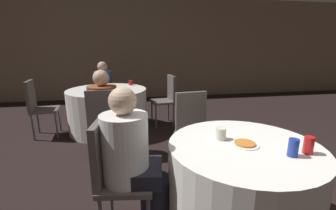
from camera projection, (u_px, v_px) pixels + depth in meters
wall_back at (159, 49)px, 6.45m from camera, size 16.00×0.06×2.80m
table_near at (240, 187)px, 1.77m from camera, size 1.14×1.14×0.74m
table_far at (108, 110)px, 3.99m from camera, size 1.36×1.36×0.74m
chair_near_west at (113, 168)px, 1.69m from camera, size 0.45×0.45×0.93m
chair_near_north at (193, 125)px, 2.64m from camera, size 0.44×0.44×0.93m
chair_far_south at (103, 118)px, 2.90m from camera, size 0.41×0.42×0.93m
chair_far_north at (104, 89)px, 4.94m from camera, size 0.46×0.46×0.93m
chair_far_west at (38, 104)px, 3.62m from camera, size 0.45×0.45×0.93m
chair_far_east at (167, 95)px, 4.24m from camera, size 0.45×0.44×0.93m
person_blue_shirt at (104, 88)px, 4.78m from camera, size 0.39×0.52×1.15m
person_white_shirt at (135, 162)px, 1.68m from camera, size 0.51×0.37×1.18m
person_floral_shirt at (104, 111)px, 3.04m from camera, size 0.38×0.53×1.17m
pizza_plate_near at (245, 144)px, 1.68m from camera, size 0.21×0.21×0.02m
soda_can_red at (308, 145)px, 1.52m from camera, size 0.07×0.07×0.12m
soda_can_blue at (293, 148)px, 1.49m from camera, size 0.07×0.07×0.12m
cup_near at (221, 134)px, 1.76m from camera, size 0.08×0.08×0.09m
bottle_far at (105, 82)px, 3.86m from camera, size 0.09×0.09×0.27m
cup_far at (131, 83)px, 4.33m from camera, size 0.08×0.08×0.09m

